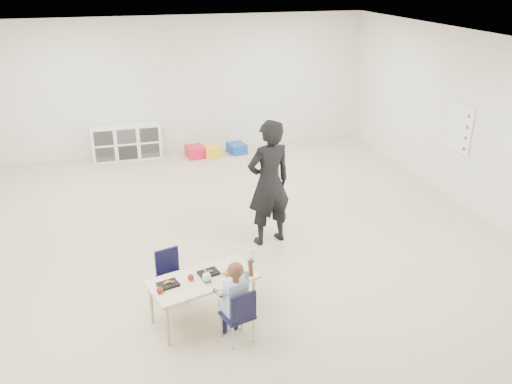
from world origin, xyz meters
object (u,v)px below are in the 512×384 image
object	(u,v)px
cubby_shelf	(127,142)
adult	(269,183)
table	(203,299)
chair_near	(237,314)
child	(237,299)

from	to	relation	value
cubby_shelf	adult	distance (m)	4.66
adult	table	bearing A→B (deg)	39.39
table	chair_near	world-z (taller)	chair_near
table	cubby_shelf	xyz separation A→B (m)	(-0.44, 5.89, 0.08)
adult	chair_near	bearing A→B (deg)	52.14
chair_near	adult	size ratio (longest dim) A/B	0.35
cubby_shelf	adult	bearing A→B (deg)	-68.29
child	cubby_shelf	world-z (taller)	child
chair_near	adult	xyz separation A→B (m)	(0.99, 2.05, 0.59)
table	chair_near	size ratio (longest dim) A/B	1.99
chair_near	table	bearing A→B (deg)	106.33
child	cubby_shelf	distance (m)	6.39
table	child	size ratio (longest dim) A/B	1.26
chair_near	cubby_shelf	distance (m)	6.39
chair_near	child	distance (m)	0.18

